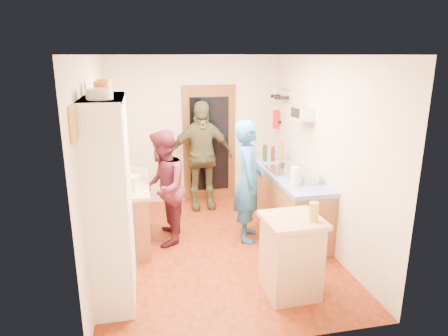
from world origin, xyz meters
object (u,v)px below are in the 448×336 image
object	(u,v)px
island_base	(291,258)
person_back	(202,156)
person_hob	(251,182)
person_left	(166,187)
right_counter_base	(286,201)
hutch_body	(111,200)

from	to	relation	value
island_base	person_back	world-z (taller)	person_back
person_hob	person_back	xyz separation A→B (m)	(-0.48, 1.40, 0.06)
person_left	person_back	distance (m)	1.40
person_back	person_hob	bearing A→B (deg)	-70.91
person_hob	person_left	bearing A→B (deg)	94.94
person_left	person_back	world-z (taller)	person_back
person_left	island_base	bearing A→B (deg)	45.57
right_counter_base	island_base	bearing A→B (deg)	-108.58
hutch_body	person_left	size ratio (longest dim) A/B	1.35
hutch_body	person_hob	size ratio (longest dim) A/B	1.26
right_counter_base	person_left	size ratio (longest dim) A/B	1.35
right_counter_base	person_back	world-z (taller)	person_back
person_left	person_back	xyz separation A→B (m)	(0.70, 1.21, 0.12)
hutch_body	person_hob	distance (m)	2.09
right_counter_base	island_base	world-z (taller)	island_base
right_counter_base	person_hob	size ratio (longest dim) A/B	1.26
hutch_body	right_counter_base	size ratio (longest dim) A/B	1.00
right_counter_base	person_back	size ratio (longest dim) A/B	1.17
hutch_body	right_counter_base	world-z (taller)	hutch_body
person_left	person_back	size ratio (longest dim) A/B	0.87
right_counter_base	person_back	distance (m)	1.65
right_counter_base	person_hob	bearing A→B (deg)	-153.84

